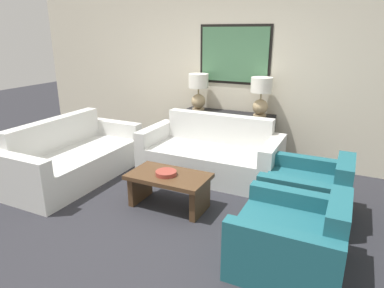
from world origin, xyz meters
TOP-DOWN VIEW (x-y plane):
  - ground_plane at (0.00, 0.00)m, footprint 20.00×20.00m
  - back_wall at (0.00, 2.53)m, footprint 7.90×0.12m
  - console_table at (0.00, 2.25)m, footprint 1.48×0.40m
  - table_lamp_left at (-0.52, 2.25)m, footprint 0.32×0.32m
  - table_lamp_right at (0.52, 2.25)m, footprint 0.32×0.32m
  - couch_by_back_wall at (0.00, 1.56)m, footprint 2.02×0.93m
  - couch_by_side at (-1.73, 0.56)m, footprint 0.93×2.02m
  - coffee_table at (-0.06, 0.41)m, footprint 0.96×0.55m
  - decorative_bowl at (-0.08, 0.38)m, footprint 0.25×0.25m
  - armchair_near_back_wall at (1.48, 0.92)m, footprint 0.94×0.92m
  - armchair_near_camera at (1.48, -0.11)m, footprint 0.94×0.92m

SIDE VIEW (x-z plane):
  - ground_plane at x=0.00m, z-range 0.00..0.00m
  - armchair_near_back_wall at x=1.48m, z-range -0.10..0.64m
  - armchair_near_camera at x=1.48m, z-range -0.10..0.64m
  - couch_by_back_wall at x=0.00m, z-range -0.14..0.72m
  - couch_by_side at x=-1.73m, z-range -0.14..0.72m
  - coffee_table at x=-0.06m, z-range 0.09..0.51m
  - console_table at x=0.00m, z-range 0.00..0.80m
  - decorative_bowl at x=-0.08m, z-range 0.42..0.47m
  - table_lamp_left at x=-0.52m, z-range 0.86..1.45m
  - table_lamp_right at x=0.52m, z-range 0.86..1.45m
  - back_wall at x=0.00m, z-range 0.01..2.66m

